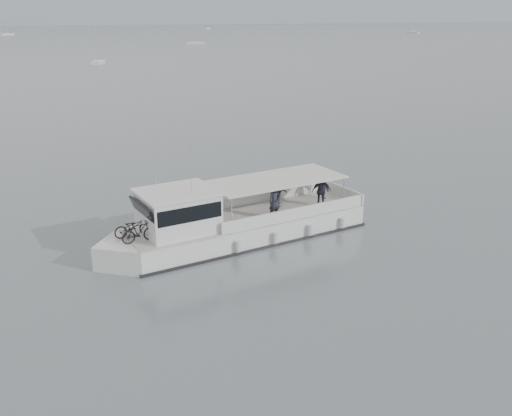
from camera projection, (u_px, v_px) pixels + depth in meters
name	position (u px, v px, depth m)	size (l,w,h in m)	color
ground	(274.00, 245.00, 29.20)	(1400.00, 1400.00, 0.00)	#505A5E
headland	(18.00, 9.00, 513.12)	(1400.00, 90.00, 28.00)	#939EA8
tour_boat	(225.00, 224.00, 29.13)	(14.82, 5.37, 6.16)	white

